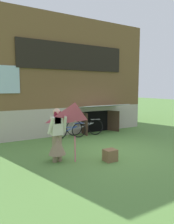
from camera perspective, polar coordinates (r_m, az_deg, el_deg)
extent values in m
plane|color=#56843D|center=(7.64, 6.70, -10.32)|extent=(60.00, 60.00, 0.00)
cube|color=#ADA393|center=(12.19, -8.61, -0.86)|extent=(8.16, 4.84, 1.29)
cube|color=brown|center=(12.15, -8.84, 12.06)|extent=(8.16, 4.84, 4.19)
cube|color=black|center=(9.94, -3.57, 14.79)|extent=(5.21, 0.08, 1.20)
cube|color=#9EB7C6|center=(9.96, -3.63, 14.77)|extent=(5.05, 0.04, 1.08)
cube|color=#9EB7C6|center=(8.94, -20.81, 8.31)|extent=(0.90, 0.06, 1.10)
cube|color=black|center=(10.61, 2.53, -2.57)|extent=(1.40, 0.03, 1.05)
cube|color=#3D2B1E|center=(9.94, -0.74, -3.19)|extent=(0.15, 0.70, 1.05)
cube|color=#3D2B1E|center=(10.86, 7.13, -2.41)|extent=(0.35, 0.66, 1.05)
cube|color=#B2B2B7|center=(10.06, 4.18, 1.61)|extent=(2.51, 1.09, 0.18)
cylinder|color=#7F6B51|center=(6.41, -8.82, -9.86)|extent=(0.14, 0.14, 0.82)
cylinder|color=#7F6B51|center=(6.46, -7.48, -9.69)|extent=(0.14, 0.14, 0.82)
cone|color=#7F6B51|center=(6.40, -8.16, -8.72)|extent=(0.52, 0.52, 0.61)
cube|color=beige|center=(6.27, -8.25, -3.64)|extent=(0.34, 0.20, 0.58)
cylinder|color=beige|center=(6.10, -9.83, -3.68)|extent=(0.17, 0.33, 0.54)
cylinder|color=beige|center=(6.26, -6.04, -3.36)|extent=(0.17, 0.33, 0.54)
cube|color=maroon|center=(6.18, -8.08, -1.54)|extent=(0.20, 0.08, 0.36)
sphere|color=#D8AD8E|center=(6.22, -8.31, 0.00)|extent=(0.22, 0.22, 0.22)
pyramid|color=#E54C7F|center=(5.86, -3.25, -1.68)|extent=(1.03, 0.75, 0.69)
cylinder|color=beige|center=(6.21, -4.36, -4.66)|extent=(0.01, 0.60, 0.61)
cylinder|color=#E54C7F|center=(6.35, -3.29, -10.06)|extent=(0.03, 0.03, 0.79)
torus|color=black|center=(9.92, 2.32, -4.11)|extent=(0.72, 0.28, 0.74)
torus|color=black|center=(9.73, -3.52, -4.33)|extent=(0.72, 0.28, 0.74)
cylinder|color=#ADAFB5|center=(9.78, -0.57, -3.11)|extent=(0.73, 0.28, 0.04)
cylinder|color=#ADAFB5|center=(9.80, -0.57, -3.82)|extent=(0.80, 0.30, 0.30)
cylinder|color=#ADAFB5|center=(9.74, -2.04, -3.16)|extent=(0.04, 0.04, 0.42)
cube|color=black|center=(9.70, -2.05, -1.94)|extent=(0.20, 0.08, 0.05)
cylinder|color=#ADAFB5|center=(9.86, 2.33, -2.01)|extent=(0.43, 0.17, 0.03)
torus|color=black|center=(9.39, -2.24, -5.00)|extent=(0.66, 0.14, 0.66)
torus|color=black|center=(9.14, -7.52, -5.37)|extent=(0.66, 0.14, 0.66)
cylinder|color=#284CB2|center=(9.22, -4.85, -4.16)|extent=(0.66, 0.13, 0.04)
cylinder|color=#284CB2|center=(9.24, -4.85, -4.82)|extent=(0.73, 0.14, 0.27)
cylinder|color=#284CB2|center=(9.16, -6.19, -4.25)|extent=(0.04, 0.04, 0.37)
cube|color=black|center=(9.13, -6.20, -3.12)|extent=(0.20, 0.08, 0.05)
cylinder|color=#284CB2|center=(9.33, -2.25, -3.06)|extent=(0.44, 0.09, 0.03)
cube|color=brown|center=(6.52, 6.35, -11.64)|extent=(0.38, 0.32, 0.36)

